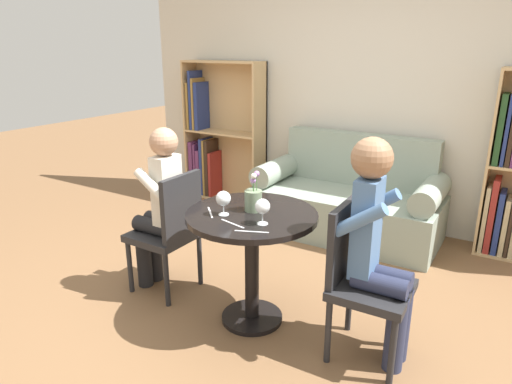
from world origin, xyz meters
name	(u,v)px	position (x,y,z in m)	size (l,w,h in m)	color
ground_plane	(252,319)	(0.00, 0.00, 0.00)	(16.00, 16.00, 0.00)	brown
back_wall	(370,86)	(0.00, 2.14, 1.35)	(5.20, 0.05, 2.70)	beige
round_table	(252,240)	(0.00, 0.00, 0.57)	(0.81, 0.81, 0.75)	black
couch	(348,202)	(0.00, 1.71, 0.31)	(1.70, 0.80, 0.92)	gray
bookshelf_left	(216,139)	(-1.72, 1.98, 0.69)	(0.96, 0.28, 1.56)	tan
chair_left	(170,228)	(-0.69, 0.02, 0.49)	(0.43, 0.43, 0.90)	#232326
chair_right	(360,275)	(0.69, 0.05, 0.49)	(0.43, 0.43, 0.90)	#232326
person_left	(160,207)	(-0.78, 0.02, 0.64)	(0.42, 0.34, 1.21)	black
person_right	(378,245)	(0.77, 0.05, 0.70)	(0.42, 0.35, 1.28)	#282D47
wine_glass_left	(223,199)	(-0.13, -0.12, 0.85)	(0.09, 0.09, 0.15)	white
wine_glass_right	(263,207)	(0.15, -0.12, 0.85)	(0.09, 0.09, 0.15)	white
flower_vase	(253,198)	(-0.01, 0.04, 0.83)	(0.11, 0.11, 0.25)	gray
knife_left_setting	(210,212)	(-0.22, -0.13, 0.75)	(0.14, 0.14, 0.00)	silver
fork_left_setting	(252,232)	(0.16, -0.25, 0.75)	(0.18, 0.08, 0.00)	silver
knife_right_setting	(233,224)	(0.00, -0.21, 0.75)	(0.19, 0.06, 0.00)	silver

